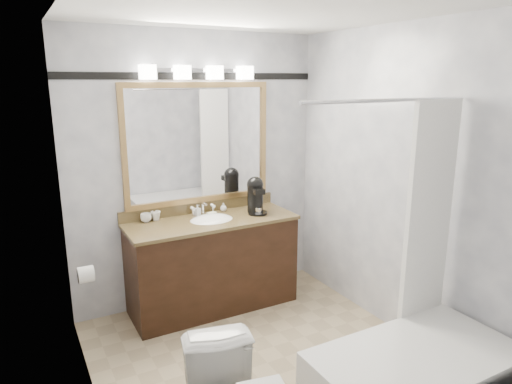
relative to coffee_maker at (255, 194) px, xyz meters
The scene contains 13 objects.
room 1.13m from the coffee_maker, 113.90° to the right, with size 2.42×2.62×2.52m.
vanity 0.74m from the coffee_maker, behind, with size 1.53×0.58×0.97m.
mirror 0.70m from the coffee_maker, 149.46° to the left, with size 1.40×0.04×1.10m.
vanity_light_bar 1.21m from the coffee_maker, 154.89° to the left, with size 1.02×0.14×0.12m.
accent_stripe 1.20m from the coffee_maker, 148.42° to the left, with size 2.40×0.01×0.06m, color black.
bathtub 2.06m from the coffee_maker, 86.93° to the right, with size 1.30×0.75×1.96m.
tp_roll 1.66m from the coffee_maker, 167.52° to the right, with size 0.12×0.12×0.11m, color white.
coffee_maker is the anchor object (origin of this frame).
cup_left 1.02m from the coffee_maker, 168.12° to the left, with size 0.10×0.10×0.08m, color white.
cup_right 0.93m from the coffee_maker, 166.37° to the left, with size 0.09×0.09×0.08m, color white.
soap_bottle_a 0.56m from the coffee_maker, 161.46° to the left, with size 0.05×0.05×0.10m, color white.
soap_bottle_b 0.34m from the coffee_maker, 141.52° to the left, with size 0.06×0.06×0.08m, color white.
soap_bar 0.45m from the coffee_maker, 163.45° to the left, with size 0.08×0.05×0.03m, color #E7EAC1.
Camera 1 is at (-1.52, -2.61, 2.07)m, focal length 32.00 mm.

